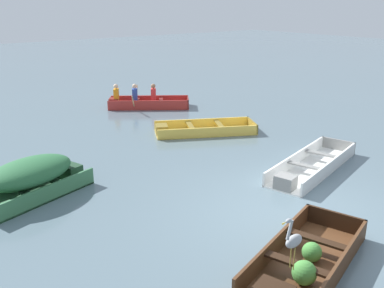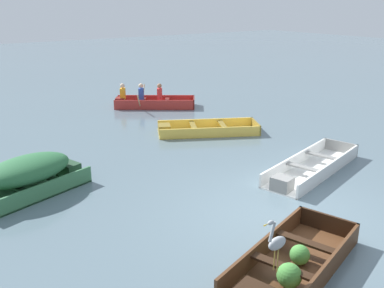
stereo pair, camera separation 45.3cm
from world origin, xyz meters
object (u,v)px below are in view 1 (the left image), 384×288
at_px(skiff_white_mid_moored, 311,167).
at_px(rowboat_red_with_crew, 143,102).
at_px(heron_on_dinghy, 293,240).
at_px(skiff_green_near_moored, 31,175).
at_px(skiff_yellow_far_moored, 201,130).
at_px(dinghy_dark_varnish_foreground, 304,264).

xyz_separation_m(skiff_white_mid_moored, rowboat_red_with_crew, (0.25, 8.16, 0.11)).
height_order(skiff_white_mid_moored, heron_on_dinghy, heron_on_dinghy).
bearing_deg(skiff_white_mid_moored, skiff_green_near_moored, 154.19).
height_order(skiff_green_near_moored, skiff_white_mid_moored, skiff_green_near_moored).
bearing_deg(skiff_green_near_moored, heron_on_dinghy, -72.13).
bearing_deg(skiff_white_mid_moored, skiff_yellow_far_moored, 91.51).
xyz_separation_m(skiff_white_mid_moored, heron_on_dinghy, (-4.05, -2.71, 0.76)).
xyz_separation_m(skiff_white_mid_moored, skiff_yellow_far_moored, (-0.11, 4.13, -0.01)).
distance_m(skiff_yellow_far_moored, heron_on_dinghy, 7.93).
height_order(skiff_green_near_moored, heron_on_dinghy, heron_on_dinghy).
xyz_separation_m(skiff_green_near_moored, heron_on_dinghy, (1.78, -5.53, 0.41)).
bearing_deg(heron_on_dinghy, rowboat_red_with_crew, 68.40).
distance_m(skiff_green_near_moored, rowboat_red_with_crew, 8.10).
height_order(skiff_yellow_far_moored, rowboat_red_with_crew, rowboat_red_with_crew).
bearing_deg(skiff_white_mid_moored, dinghy_dark_varnish_foreground, -144.10).
relative_size(dinghy_dark_varnish_foreground, rowboat_red_with_crew, 0.97).
distance_m(dinghy_dark_varnish_foreground, skiff_white_mid_moored, 4.29).
distance_m(dinghy_dark_varnish_foreground, rowboat_red_with_crew, 11.31).
bearing_deg(skiff_yellow_far_moored, skiff_white_mid_moored, -88.49).
xyz_separation_m(skiff_yellow_far_moored, heron_on_dinghy, (-3.94, -6.84, 0.77)).
bearing_deg(heron_on_dinghy, skiff_green_near_moored, 107.87).
height_order(dinghy_dark_varnish_foreground, skiff_green_near_moored, skiff_green_near_moored).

